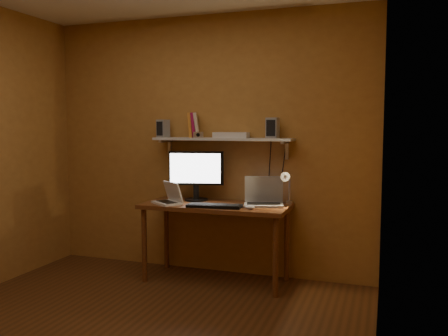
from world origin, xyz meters
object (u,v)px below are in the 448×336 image
at_px(desk, 216,213).
at_px(speaker_left, 163,128).
at_px(netbook, 170,198).
at_px(mouse, 250,207).
at_px(desk_lamp, 287,183).
at_px(wall_shelf, 222,139).
at_px(laptop, 264,198).
at_px(speaker_right, 273,128).
at_px(router, 231,135).
at_px(monitor, 196,173).
at_px(keyboard, 214,206).
at_px(shelf_camera, 198,135).

relative_size(desk, speaker_left, 7.78).
xyz_separation_m(netbook, mouse, (0.81, -0.04, -0.04)).
bearing_deg(desk_lamp, wall_shelf, 174.12).
distance_m(laptop, mouse, 0.27).
xyz_separation_m(laptop, netbook, (-0.87, -0.22, -0.01)).
bearing_deg(speaker_right, desk, -153.25).
xyz_separation_m(wall_shelf, router, (0.09, 0.00, 0.04)).
bearing_deg(speaker_right, wall_shelf, -174.34).
height_order(desk, mouse, mouse).
relative_size(mouse, router, 0.28).
height_order(monitor, keyboard, monitor).
relative_size(desk_lamp, router, 1.13).
height_order(mouse, speaker_right, speaker_right).
bearing_deg(mouse, monitor, 166.49).
xyz_separation_m(wall_shelf, desk_lamp, (0.66, -0.07, -0.40)).
distance_m(keyboard, shelf_camera, 0.76).
bearing_deg(speaker_left, shelf_camera, 8.58).
height_order(wall_shelf, mouse, wall_shelf).
height_order(monitor, mouse, monitor).
bearing_deg(desk_lamp, keyboard, -153.87).
bearing_deg(wall_shelf, keyboard, -82.29).
relative_size(laptop, router, 1.25).
distance_m(desk, mouse, 0.43).
relative_size(monitor, desk_lamp, 1.43).
height_order(monitor, laptop, monitor).
relative_size(speaker_right, shelf_camera, 1.91).
distance_m(monitor, router, 0.52).
xyz_separation_m(keyboard, mouse, (0.34, 0.01, 0.00)).
bearing_deg(netbook, monitor, 93.37).
relative_size(mouse, speaker_right, 0.47).
distance_m(desk_lamp, router, 0.73).
bearing_deg(monitor, netbook, -136.42).
bearing_deg(mouse, speaker_left, 172.46).
bearing_deg(speaker_right, shelf_camera, -169.64).
bearing_deg(keyboard, laptop, 27.28).
height_order(desk, keyboard, keyboard).
xyz_separation_m(desk_lamp, speaker_left, (-1.30, 0.06, 0.51)).
relative_size(laptop, keyboard, 0.83).
bearing_deg(speaker_right, desk_lamp, -19.93).
relative_size(desk, wall_shelf, 1.00).
bearing_deg(desk, mouse, -22.73).
distance_m(desk, wall_shelf, 0.72).
height_order(desk, monitor, monitor).
xyz_separation_m(monitor, speaker_right, (0.76, 0.06, 0.45)).
bearing_deg(desk_lamp, laptop, -170.97).
bearing_deg(speaker_right, speaker_left, -174.56).
height_order(netbook, shelf_camera, shelf_camera).
xyz_separation_m(desk, shelf_camera, (-0.23, 0.13, 0.74)).
height_order(speaker_left, router, speaker_left).
bearing_deg(laptop, desk, 177.52).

